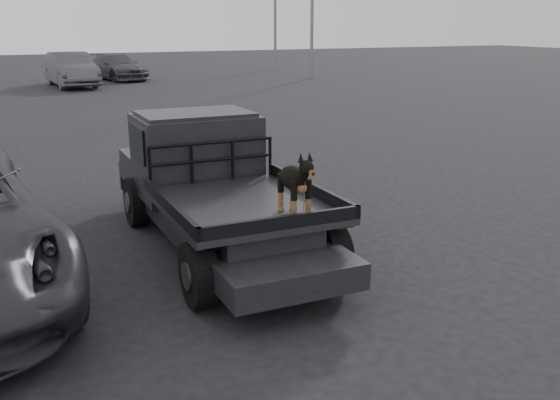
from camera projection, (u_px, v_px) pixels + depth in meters
name	position (u px, v px, depth m)	size (l,w,h in m)	color
ground	(295.00, 280.00, 7.73)	(120.00, 120.00, 0.00)	black
flatbed_ute	(219.00, 216.00, 8.71)	(2.00, 5.40, 0.92)	black
ute_cab	(196.00, 141.00, 9.29)	(1.72, 1.30, 0.88)	black
headache_rack	(212.00, 162.00, 8.68)	(1.80, 0.08, 0.55)	black
dog	(294.00, 184.00, 7.15)	(0.32, 0.60, 0.74)	black
distant_car_a	(71.00, 70.00, 30.37)	(1.75, 5.02, 1.65)	#47474B
distant_car_b	(117.00, 67.00, 34.08)	(1.93, 4.75, 1.38)	#3F3F44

